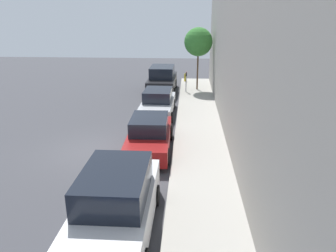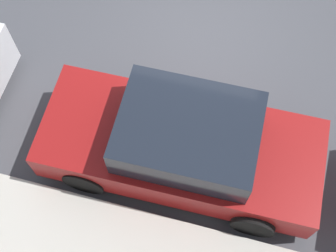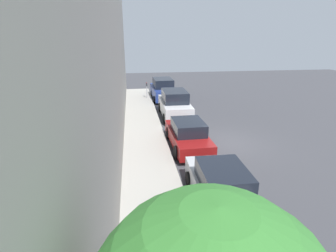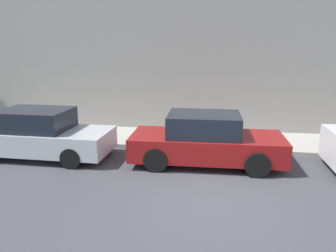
{
  "view_description": "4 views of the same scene",
  "coord_description": "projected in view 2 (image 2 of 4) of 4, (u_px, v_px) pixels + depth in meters",
  "views": [
    {
      "loc": [
        4.13,
        -13.24,
        5.98
      ],
      "look_at": [
        3.24,
        0.72,
        1.0
      ],
      "focal_mm": 35.0,
      "sensor_mm": 36.0,
      "label": 1
    },
    {
      "loc": [
        5.34,
        0.77,
        7.61
      ],
      "look_at": [
        2.31,
        -0.04,
        1.0
      ],
      "focal_mm": 50.0,
      "sensor_mm": 36.0,
      "label": 2
    },
    {
      "loc": [
        5.34,
        13.25,
        5.88
      ],
      "look_at": [
        3.42,
        -0.59,
        1.0
      ],
      "focal_mm": 28.0,
      "sensor_mm": 36.0,
      "label": 3
    },
    {
      "loc": [
        -6.99,
        -0.0,
        3.5
      ],
      "look_at": [
        2.97,
        1.45,
        1.0
      ],
      "focal_mm": 35.0,
      "sensor_mm": 36.0,
      "label": 4
    }
  ],
  "objects": [
    {
      "name": "ground_plane",
      "position": [
        200.0,
        46.0,
        9.18
      ],
      "size": [
        60.0,
        60.0,
        0.0
      ],
      "primitive_type": "plane",
      "color": "#424247"
    },
    {
      "name": "parked_sedan_third",
      "position": [
        182.0,
        145.0,
        7.48
      ],
      "size": [
        1.92,
        4.54,
        1.54
      ],
      "color": "maroon",
      "rests_on": "ground_plane"
    }
  ]
}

